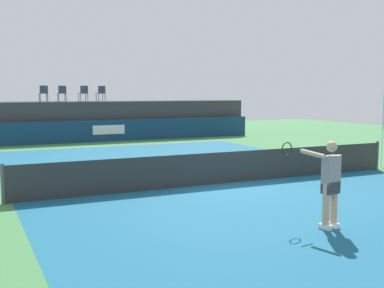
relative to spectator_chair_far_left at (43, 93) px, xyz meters
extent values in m
plane|color=#3D7A42|center=(2.96, -12.29, -2.69)|extent=(48.00, 48.00, 0.00)
cube|color=#16597A|center=(2.96, -15.29, -2.69)|extent=(12.00, 22.00, 0.00)
cube|color=navy|center=(2.96, -1.79, -2.09)|extent=(18.00, 0.20, 1.20)
cube|color=white|center=(3.15, -1.90, -2.03)|extent=(1.80, 0.02, 0.50)
cube|color=#38383D|center=(2.96, 0.01, -1.59)|extent=(18.00, 2.80, 2.20)
cylinder|color=#2D3D56|center=(0.20, 0.28, -0.27)|extent=(0.04, 0.04, 0.44)
cylinder|color=#2D3D56|center=(-0.20, 0.28, -0.27)|extent=(0.04, 0.04, 0.44)
cylinder|color=#2D3D56|center=(0.20, -0.13, -0.27)|extent=(0.04, 0.04, 0.44)
cylinder|color=#2D3D56|center=(-0.20, -0.13, -0.27)|extent=(0.04, 0.04, 0.44)
cube|color=#2D3D56|center=(0.00, 0.08, -0.04)|extent=(0.44, 0.44, 0.03)
cube|color=#2D3D56|center=(0.00, -0.13, 0.19)|extent=(0.44, 0.03, 0.42)
cylinder|color=#2D3D56|center=(1.26, 0.49, -0.27)|extent=(0.04, 0.04, 0.44)
cylinder|color=#2D3D56|center=(0.86, 0.50, -0.27)|extent=(0.04, 0.04, 0.44)
cylinder|color=#2D3D56|center=(1.25, 0.09, -0.27)|extent=(0.04, 0.04, 0.44)
cylinder|color=#2D3D56|center=(0.84, 0.10, -0.27)|extent=(0.04, 0.04, 0.44)
cube|color=#2D3D56|center=(1.05, 0.29, -0.04)|extent=(0.45, 0.45, 0.03)
cube|color=#2D3D56|center=(1.04, 0.09, 0.19)|extent=(0.44, 0.04, 0.42)
cylinder|color=#2D3D56|center=(2.34, 0.00, -0.27)|extent=(0.04, 0.04, 0.44)
cylinder|color=#2D3D56|center=(1.94, -0.03, -0.27)|extent=(0.04, 0.04, 0.44)
cylinder|color=#2D3D56|center=(2.37, -0.41, -0.27)|extent=(0.04, 0.04, 0.44)
cylinder|color=#2D3D56|center=(1.97, -0.44, -0.27)|extent=(0.04, 0.04, 0.44)
cube|color=#2D3D56|center=(2.16, -0.22, -0.04)|extent=(0.47, 0.47, 0.03)
cube|color=#2D3D56|center=(2.17, -0.43, 0.19)|extent=(0.44, 0.06, 0.42)
cylinder|color=#2D3D56|center=(3.46, 0.45, -0.27)|extent=(0.04, 0.04, 0.44)
cylinder|color=#2D3D56|center=(3.06, 0.41, -0.27)|extent=(0.04, 0.04, 0.44)
cylinder|color=#2D3D56|center=(3.50, 0.05, -0.27)|extent=(0.04, 0.04, 0.44)
cylinder|color=#2D3D56|center=(3.10, 0.01, -0.27)|extent=(0.04, 0.04, 0.44)
cube|color=#2D3D56|center=(3.28, 0.23, -0.04)|extent=(0.48, 0.48, 0.03)
cube|color=#2D3D56|center=(3.30, 0.02, 0.19)|extent=(0.44, 0.07, 0.42)
cylinder|color=white|center=(9.61, -15.07, -1.99)|extent=(0.04, 0.04, 1.40)
cube|color=#2D2D2D|center=(2.96, -15.29, -2.22)|extent=(12.40, 0.02, 0.95)
cylinder|color=#4C4C51|center=(-3.24, -15.29, -2.19)|extent=(0.10, 0.10, 1.00)
cylinder|color=#4C4C51|center=(9.16, -15.29, -2.19)|extent=(0.10, 0.10, 1.00)
cube|color=white|center=(2.64, -20.36, -2.64)|extent=(0.16, 0.28, 0.10)
cylinder|color=tan|center=(2.64, -20.36, -2.18)|extent=(0.14, 0.14, 0.82)
cube|color=white|center=(2.40, -20.39, -2.64)|extent=(0.16, 0.28, 0.10)
cylinder|color=tan|center=(2.40, -20.39, -2.18)|extent=(0.14, 0.14, 0.82)
cube|color=#333338|center=(2.52, -20.38, -1.85)|extent=(0.37, 0.27, 0.24)
cube|color=gray|center=(2.52, -20.38, -1.49)|extent=(0.39, 0.26, 0.56)
sphere|color=tan|center=(2.52, -20.38, -1.03)|extent=(0.22, 0.22, 0.22)
cylinder|color=tan|center=(2.76, -20.34, -1.51)|extent=(0.09, 0.09, 0.60)
cylinder|color=tan|center=(2.24, -20.15, -1.19)|extent=(0.19, 0.61, 0.14)
cylinder|color=black|center=(2.17, -19.73, -1.16)|extent=(0.30, 0.08, 0.03)
torus|color=black|center=(2.13, -19.45, -1.16)|extent=(0.30, 0.07, 0.30)
sphere|color=#D8EA33|center=(5.41, -11.26, -2.66)|extent=(0.07, 0.07, 0.07)
camera|label=1|loc=(-4.00, -27.67, 0.04)|focal=44.79mm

